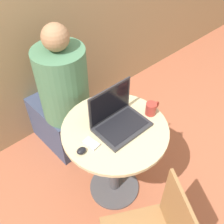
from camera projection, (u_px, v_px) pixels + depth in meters
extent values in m
plane|color=#B26042|center=(114.00, 187.00, 2.22)|extent=(12.00, 12.00, 0.00)
cylinder|color=#4C4C51|center=(114.00, 186.00, 2.21)|extent=(0.41, 0.41, 0.02)
cylinder|color=#4C4C51|center=(115.00, 162.00, 1.96)|extent=(0.08, 0.08, 0.70)
cylinder|color=beige|center=(115.00, 130.00, 1.70)|extent=(0.70, 0.70, 0.02)
cube|color=#2D2D33|center=(122.00, 127.00, 1.69)|extent=(0.34, 0.24, 0.02)
cube|color=black|center=(122.00, 126.00, 1.68)|extent=(0.30, 0.19, 0.00)
cube|color=#2D2D33|center=(110.00, 103.00, 1.66)|extent=(0.34, 0.01, 0.24)
cube|color=black|center=(111.00, 103.00, 1.66)|extent=(0.31, 0.00, 0.21)
cube|color=silver|center=(92.00, 144.00, 1.60)|extent=(0.07, 0.11, 0.02)
ellipsoid|color=black|center=(81.00, 151.00, 1.55)|extent=(0.06, 0.05, 0.03)
cylinder|color=#B2382D|center=(151.00, 109.00, 1.76)|extent=(0.07, 0.07, 0.09)
torus|color=#B2382D|center=(156.00, 105.00, 1.79)|extent=(0.06, 0.01, 0.06)
cylinder|color=#9E7042|center=(155.00, 223.00, 1.79)|extent=(0.04, 0.04, 0.42)
cube|color=#9E7042|center=(179.00, 220.00, 1.36)|extent=(0.19, 0.33, 0.42)
cube|color=#3D4766|center=(62.00, 122.00, 2.44)|extent=(0.39, 0.55, 0.46)
cylinder|color=#4C7F5B|center=(63.00, 84.00, 2.00)|extent=(0.39, 0.39, 0.60)
sphere|color=#A87A56|center=(55.00, 37.00, 1.73)|extent=(0.19, 0.19, 0.19)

